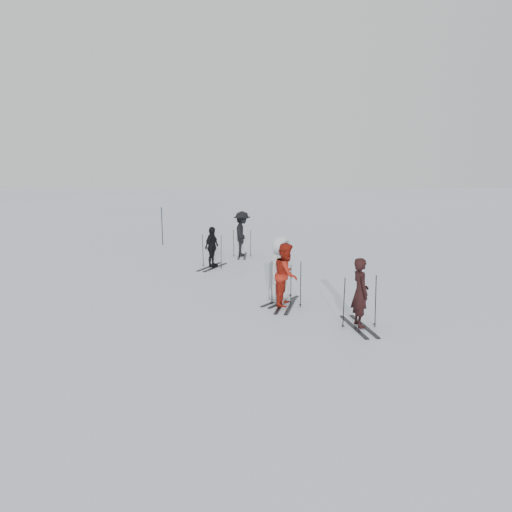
{
  "coord_description": "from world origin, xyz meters",
  "views": [
    {
      "loc": [
        1.0,
        -15.02,
        4.11
      ],
      "look_at": [
        0.0,
        1.0,
        1.0
      ],
      "focal_mm": 35.0,
      "sensor_mm": 36.0,
      "label": 1
    }
  ],
  "objects_px": {
    "skier_red": "(286,275)",
    "skier_uphill_far": "(242,234)",
    "piste_marker": "(162,226)",
    "skier_grey": "(280,270)",
    "skier_near_dark": "(360,293)",
    "skier_uphill_left": "(212,248)"
  },
  "relations": [
    {
      "from": "skier_red",
      "to": "skier_uphill_far",
      "type": "xyz_separation_m",
      "value": [
        -1.91,
        7.33,
        0.06
      ]
    },
    {
      "from": "skier_uphill_far",
      "to": "skier_red",
      "type": "bearing_deg",
      "value": -167.71
    },
    {
      "from": "piste_marker",
      "to": "skier_grey",
      "type": "bearing_deg",
      "value": -58.49
    },
    {
      "from": "skier_red",
      "to": "skier_grey",
      "type": "distance_m",
      "value": 0.44
    },
    {
      "from": "skier_near_dark",
      "to": "skier_uphill_far",
      "type": "bearing_deg",
      "value": 9.0
    },
    {
      "from": "skier_red",
      "to": "skier_uphill_left",
      "type": "relative_size",
      "value": 1.15
    },
    {
      "from": "skier_uphill_far",
      "to": "skier_near_dark",
      "type": "bearing_deg",
      "value": -159.94
    },
    {
      "from": "skier_grey",
      "to": "piste_marker",
      "type": "distance_m",
      "value": 11.3
    },
    {
      "from": "skier_near_dark",
      "to": "skier_uphill_left",
      "type": "height_order",
      "value": "skier_near_dark"
    },
    {
      "from": "skier_near_dark",
      "to": "skier_grey",
      "type": "xyz_separation_m",
      "value": [
        -2.0,
        2.14,
        0.09
      ]
    },
    {
      "from": "skier_red",
      "to": "skier_uphill_left",
      "type": "xyz_separation_m",
      "value": [
        -2.87,
        4.99,
        -0.11
      ]
    },
    {
      "from": "skier_near_dark",
      "to": "skier_uphill_far",
      "type": "xyz_separation_m",
      "value": [
        -3.74,
        9.07,
        0.09
      ]
    },
    {
      "from": "skier_red",
      "to": "skier_grey",
      "type": "height_order",
      "value": "skier_grey"
    },
    {
      "from": "skier_grey",
      "to": "skier_uphill_far",
      "type": "height_order",
      "value": "skier_grey"
    },
    {
      "from": "skier_red",
      "to": "piste_marker",
      "type": "distance_m",
      "value": 11.74
    },
    {
      "from": "skier_near_dark",
      "to": "piste_marker",
      "type": "height_order",
      "value": "piste_marker"
    },
    {
      "from": "skier_uphill_far",
      "to": "piste_marker",
      "type": "xyz_separation_m",
      "value": [
        -4.17,
        2.71,
        -0.04
      ]
    },
    {
      "from": "skier_near_dark",
      "to": "skier_uphill_left",
      "type": "bearing_deg",
      "value": 21.49
    },
    {
      "from": "skier_uphill_left",
      "to": "skier_uphill_far",
      "type": "distance_m",
      "value": 2.53
    },
    {
      "from": "skier_grey",
      "to": "skier_uphill_far",
      "type": "relative_size",
      "value": 1.0
    },
    {
      "from": "skier_grey",
      "to": "skier_near_dark",
      "type": "bearing_deg",
      "value": -104.92
    },
    {
      "from": "skier_red",
      "to": "skier_uphill_left",
      "type": "distance_m",
      "value": 5.76
    }
  ]
}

